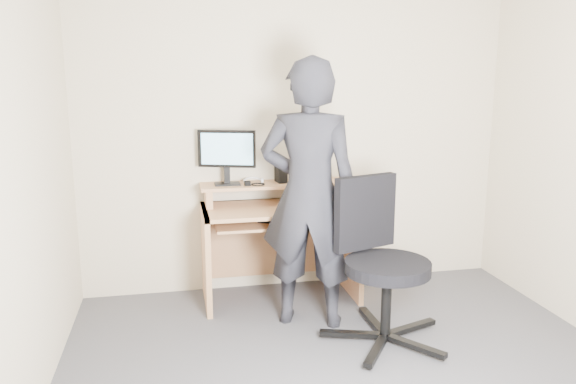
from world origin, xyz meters
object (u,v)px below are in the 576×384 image
object	(u,v)px
desk	(278,229)
monitor	(227,152)
person	(309,195)
office_chair	(379,255)

from	to	relation	value
desk	monitor	bearing A→B (deg)	170.20
monitor	person	distance (m)	0.83
monitor	office_chair	bearing A→B (deg)	-28.09
desk	person	xyz separation A→B (m)	(0.12, -0.55, 0.39)
office_chair	person	bearing A→B (deg)	120.55
desk	office_chair	size ratio (longest dim) A/B	1.13
desk	office_chair	xyz separation A→B (m)	(0.52, -0.89, 0.04)
desk	office_chair	bearing A→B (deg)	-59.88
monitor	office_chair	world-z (taller)	monitor
monitor	person	xyz separation A→B (m)	(0.50, -0.61, -0.23)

